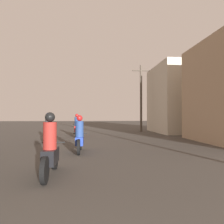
{
  "coord_description": "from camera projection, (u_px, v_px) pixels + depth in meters",
  "views": [
    {
      "loc": [
        0.38,
        0.32,
        1.48
      ],
      "look_at": [
        2.1,
        18.24,
        1.77
      ],
      "focal_mm": 35.0,
      "sensor_mm": 36.0,
      "label": 1
    }
  ],
  "objects": [
    {
      "name": "motorcycle_black",
      "position": [
        50.0,
        151.0,
        5.32
      ],
      "size": [
        0.6,
        1.94,
        1.56
      ],
      "rotation": [
        0.0,
        0.0,
        -0.09
      ],
      "color": "black",
      "rests_on": "ground_plane"
    },
    {
      "name": "building_right_far",
      "position": [
        182.0,
        99.0,
        19.37
      ],
      "size": [
        4.87,
        5.97,
        5.85
      ],
      "color": "beige",
      "rests_on": "ground_plane"
    },
    {
      "name": "motorcycle_silver",
      "position": [
        48.0,
        130.0,
        12.19
      ],
      "size": [
        0.6,
        2.11,
        1.64
      ],
      "rotation": [
        0.0,
        0.0,
        -0.03
      ],
      "color": "black",
      "rests_on": "ground_plane"
    },
    {
      "name": "utility_pole_far",
      "position": [
        141.0,
        97.0,
        19.97
      ],
      "size": [
        1.6,
        0.2,
        6.1
      ],
      "color": "#4C4238",
      "rests_on": "ground_plane"
    },
    {
      "name": "motorcycle_blue",
      "position": [
        80.0,
        137.0,
        8.76
      ],
      "size": [
        0.6,
        1.86,
        1.49
      ],
      "rotation": [
        0.0,
        0.0,
        0.09
      ],
      "color": "black",
      "rests_on": "ground_plane"
    },
    {
      "name": "motorcycle_red",
      "position": [
        77.0,
        127.0,
        15.36
      ],
      "size": [
        0.6,
        2.16,
        1.6
      ],
      "rotation": [
        0.0,
        0.0,
        0.02
      ],
      "color": "black",
      "rests_on": "ground_plane"
    }
  ]
}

